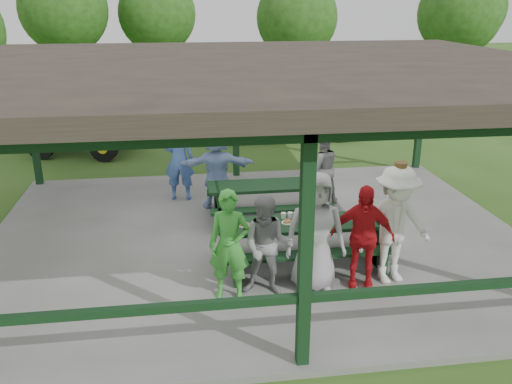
{
  "coord_description": "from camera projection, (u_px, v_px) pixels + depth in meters",
  "views": [
    {
      "loc": [
        -1.35,
        -9.26,
        4.33
      ],
      "look_at": [
        -0.08,
        -0.3,
        1.09
      ],
      "focal_mm": 38.0,
      "sensor_mm": 36.0,
      "label": 1
    }
  ],
  "objects": [
    {
      "name": "concrete_slab",
      "position": [
        258.0,
        238.0,
        10.25
      ],
      "size": [
        10.0,
        8.0,
        0.1
      ],
      "primitive_type": "cube",
      "color": "slate",
      "rests_on": "ground"
    },
    {
      "name": "contestant_grey_mid",
      "position": [
        315.0,
        232.0,
        8.1
      ],
      "size": [
        0.95,
        0.65,
        1.87
      ],
      "primitive_type": "imported",
      "rotation": [
        0.0,
        0.0,
        -0.06
      ],
      "color": "#979699",
      "rests_on": "concrete_slab"
    },
    {
      "name": "contestant_grey_left",
      "position": [
        267.0,
        246.0,
        7.99
      ],
      "size": [
        0.9,
        0.78,
        1.57
      ],
      "primitive_type": "imported",
      "rotation": [
        0.0,
        0.0,
        -0.28
      ],
      "color": "gray",
      "rests_on": "concrete_slab"
    },
    {
      "name": "contestant_red",
      "position": [
        362.0,
        236.0,
        8.24
      ],
      "size": [
        1.04,
        0.67,
        1.64
      ],
      "primitive_type": "imported",
      "rotation": [
        0.0,
        0.0,
        -0.31
      ],
      "color": "red",
      "rests_on": "concrete_slab"
    },
    {
      "name": "tree_far_right",
      "position": [
        467.0,
        8.0,
        26.05
      ],
      "size": [
        3.68,
        3.68,
        5.75
      ],
      "color": "#302213",
      "rests_on": "ground"
    },
    {
      "name": "pickup_truck",
      "position": [
        291.0,
        113.0,
        18.01
      ],
      "size": [
        5.48,
        2.89,
        1.47
      ],
      "primitive_type": "imported",
      "rotation": [
        0.0,
        0.0,
        1.48
      ],
      "color": "silver",
      "rests_on": "ground"
    },
    {
      "name": "spectator_lblue",
      "position": [
        217.0,
        168.0,
        11.41
      ],
      "size": [
        1.63,
        0.59,
        1.73
      ],
      "primitive_type": "imported",
      "rotation": [
        0.0,
        0.0,
        3.09
      ],
      "color": "#8CA7D9",
      "rests_on": "concrete_slab"
    },
    {
      "name": "picnic_table_near",
      "position": [
        303.0,
        237.0,
        9.04
      ],
      "size": [
        2.77,
        1.39,
        0.75
      ],
      "color": "black",
      "rests_on": "concrete_slab"
    },
    {
      "name": "farm_trailer",
      "position": [
        83.0,
        130.0,
        15.87
      ],
      "size": [
        4.04,
        2.38,
        1.4
      ],
      "rotation": [
        0.0,
        0.0,
        -0.27
      ],
      "color": "navy",
      "rests_on": "ground"
    },
    {
      "name": "picnic_table_far",
      "position": [
        268.0,
        197.0,
        10.87
      ],
      "size": [
        2.41,
        1.39,
        0.75
      ],
      "color": "black",
      "rests_on": "concrete_slab"
    },
    {
      "name": "tree_right",
      "position": [
        459.0,
        14.0,
        23.02
      ],
      "size": [
        3.52,
        3.52,
        5.49
      ],
      "color": "#302213",
      "rests_on": "ground"
    },
    {
      "name": "tree_mid",
      "position": [
        297.0,
        18.0,
        22.5
      ],
      "size": [
        3.37,
        3.37,
        5.27
      ],
      "color": "#302213",
      "rests_on": "ground"
    },
    {
      "name": "contestant_white_fedora",
      "position": [
        395.0,
        225.0,
        8.32
      ],
      "size": [
        1.33,
        0.91,
        1.95
      ],
      "rotation": [
        0.0,
        0.0,
        0.18
      ],
      "color": "silver",
      "rests_on": "concrete_slab"
    },
    {
      "name": "pavilion_structure",
      "position": [
        258.0,
        71.0,
        9.2
      ],
      "size": [
        10.6,
        8.6,
        3.24
      ],
      "color": "black",
      "rests_on": "concrete_slab"
    },
    {
      "name": "tree_left",
      "position": [
        157.0,
        14.0,
        24.41
      ],
      "size": [
        3.47,
        3.47,
        5.42
      ],
      "color": "#302213",
      "rests_on": "ground"
    },
    {
      "name": "ground",
      "position": [
        258.0,
        241.0,
        10.27
      ],
      "size": [
        90.0,
        90.0,
        0.0
      ],
      "primitive_type": "plane",
      "color": "#2C5019",
      "rests_on": "ground"
    },
    {
      "name": "table_setting",
      "position": [
        307.0,
        219.0,
        8.96
      ],
      "size": [
        2.32,
        0.45,
        0.1
      ],
      "color": "white",
      "rests_on": "picnic_table_near"
    },
    {
      "name": "tree_far_left",
      "position": [
        64.0,
        9.0,
        22.76
      ],
      "size": [
        3.69,
        3.69,
        5.76
      ],
      "color": "#302213",
      "rests_on": "ground"
    },
    {
      "name": "spectator_grey",
      "position": [
        322.0,
        168.0,
        11.68
      ],
      "size": [
        0.79,
        0.63,
        1.56
      ],
      "primitive_type": "imported",
      "rotation": [
        0.0,
        0.0,
        3.19
      ],
      "color": "gray",
      "rests_on": "concrete_slab"
    },
    {
      "name": "spectator_blue",
      "position": [
        179.0,
        159.0,
        11.83
      ],
      "size": [
        0.73,
        0.54,
        1.83
      ],
      "primitive_type": "imported",
      "rotation": [
        0.0,
        0.0,
        2.99
      ],
      "color": "#4569B5",
      "rests_on": "concrete_slab"
    },
    {
      "name": "contestant_green",
      "position": [
        229.0,
        245.0,
        7.88
      ],
      "size": [
        0.69,
        0.54,
        1.68
      ],
      "primitive_type": "imported",
      "rotation": [
        0.0,
        0.0,
        -0.24
      ],
      "color": "green",
      "rests_on": "concrete_slab"
    }
  ]
}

